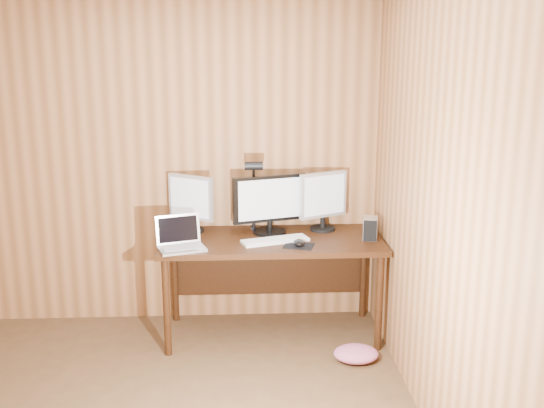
{
  "coord_description": "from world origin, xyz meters",
  "views": [
    {
      "loc": [
        0.71,
        -2.76,
        2.11
      ],
      "look_at": [
        0.93,
        1.58,
        1.02
      ],
      "focal_mm": 42.0,
      "sensor_mm": 36.0,
      "label": 1
    }
  ],
  "objects": [
    {
      "name": "fabric_pile",
      "position": [
        1.49,
        1.18,
        0.05
      ],
      "size": [
        0.32,
        0.26,
        0.1
      ],
      "primitive_type": null,
      "rotation": [
        0.0,
        0.0,
        0.02
      ],
      "color": "#C15D7F",
      "rests_on": "floor"
    },
    {
      "name": "mouse",
      "position": [
        1.11,
        1.44,
        0.77
      ],
      "size": [
        0.1,
        0.13,
        0.04
      ],
      "primitive_type": "ellipsoid",
      "rotation": [
        0.0,
        0.0,
        -0.29
      ],
      "color": "black",
      "rests_on": "mousepad"
    },
    {
      "name": "keyboard",
      "position": [
        0.95,
        1.55,
        0.76
      ],
      "size": [
        0.5,
        0.28,
        0.02
      ],
      "rotation": [
        0.0,
        0.0,
        0.31
      ],
      "color": "white",
      "rests_on": "desk"
    },
    {
      "name": "mousepad",
      "position": [
        1.11,
        1.44,
        0.75
      ],
      "size": [
        0.24,
        0.22,
        0.0
      ],
      "primitive_type": "cube",
      "rotation": [
        0.0,
        0.0,
        -0.29
      ],
      "color": "black",
      "rests_on": "desk"
    },
    {
      "name": "monitor_right",
      "position": [
        1.33,
        1.83,
        0.99
      ],
      "size": [
        0.37,
        0.21,
        0.44
      ],
      "rotation": [
        0.0,
        0.0,
        0.45
      ],
      "color": "black",
      "rests_on": "desk"
    },
    {
      "name": "monitor_center",
      "position": [
        0.92,
        1.77,
        0.98
      ],
      "size": [
        0.54,
        0.24,
        0.44
      ],
      "rotation": [
        0.0,
        0.0,
        0.3
      ],
      "color": "black",
      "rests_on": "desk"
    },
    {
      "name": "laptop",
      "position": [
        0.29,
        1.44,
        0.81
      ],
      "size": [
        0.37,
        0.32,
        0.22
      ],
      "rotation": [
        0.0,
        0.0,
        0.31
      ],
      "color": "silver",
      "rests_on": "desk"
    },
    {
      "name": "hard_drive",
      "position": [
        1.64,
        1.59,
        0.83
      ],
      "size": [
        0.13,
        0.16,
        0.16
      ],
      "rotation": [
        0.0,
        0.0,
        -0.24
      ],
      "color": "silver",
      "rests_on": "desk"
    },
    {
      "name": "monitor_left",
      "position": [
        0.34,
        1.83,
        0.98
      ],
      "size": [
        0.34,
        0.23,
        0.43
      ],
      "rotation": [
        0.0,
        0.0,
        -0.56
      ],
      "color": "black",
      "rests_on": "desk"
    },
    {
      "name": "speaker",
      "position": [
        1.69,
        1.79,
        0.81
      ],
      "size": [
        0.05,
        0.05,
        0.11
      ],
      "primitive_type": "cylinder",
      "color": "black",
      "rests_on": "desk"
    },
    {
      "name": "desk_lamp",
      "position": [
        0.81,
        1.81,
        1.11
      ],
      "size": [
        0.13,
        0.19,
        0.58
      ],
      "rotation": [
        0.0,
        0.0,
        -0.16
      ],
      "color": "black",
      "rests_on": "desk"
    },
    {
      "name": "phone",
      "position": [
        0.76,
        1.48,
        0.76
      ],
      "size": [
        0.07,
        0.11,
        0.01
      ],
      "rotation": [
        0.0,
        0.0,
        0.12
      ],
      "color": "silver",
      "rests_on": "desk"
    },
    {
      "name": "room_shell",
      "position": [
        0.0,
        0.0,
        1.25
      ],
      "size": [
        4.0,
        4.0,
        4.0
      ],
      "color": "#52371F",
      "rests_on": "ground"
    },
    {
      "name": "desk",
      "position": [
        0.93,
        1.7,
        0.63
      ],
      "size": [
        1.6,
        0.7,
        0.75
      ],
      "color": "black",
      "rests_on": "floor"
    }
  ]
}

